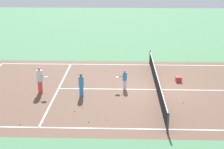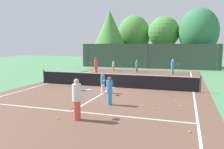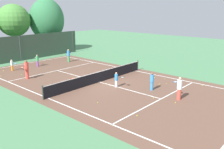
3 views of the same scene
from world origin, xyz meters
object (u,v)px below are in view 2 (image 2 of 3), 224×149
Objects in this scene: player_5 at (173,66)px; tennis_ball_1 at (3,107)px; player_6 at (113,66)px; player_2 at (103,83)px; tennis_ball_9 at (153,109)px; player_0 at (96,66)px; player_4 at (137,66)px; tennis_ball_7 at (181,106)px; tennis_ball_3 at (146,85)px; tennis_ball_5 at (109,70)px; tennis_ball_2 at (105,73)px; tennis_ball_8 at (176,101)px; player_3 at (110,90)px; tennis_ball_13 at (71,108)px; tennis_ball_6 at (58,118)px; player_1 at (77,99)px; tennis_ball_12 at (95,71)px; tennis_ball_11 at (124,75)px; ball_crate at (101,80)px; tennis_ball_10 at (42,93)px; tennis_ball_4 at (190,132)px; tennis_ball_0 at (143,106)px.

player_5 is 23.99× the size of tennis_ball_1.
player_6 is at bearing 171.47° from player_5.
tennis_ball_9 is at bearing -37.55° from player_2.
player_4 is at bearing 47.44° from player_0.
tennis_ball_1 is 8.88m from tennis_ball_7.
player_4 is (-0.26, 11.77, 0.03)m from player_2.
tennis_ball_3 is 10.95m from tennis_ball_5.
tennis_ball_2 is (0.21, 14.51, 0.00)m from tennis_ball_1.
tennis_ball_8 is (4.83, -12.70, -0.68)m from player_4.
player_3 is 22.30× the size of tennis_ball_13.
tennis_ball_6 is at bearing -103.38° from tennis_ball_3.
tennis_ball_6 and tennis_ball_8 have the same top height.
player_1 is at bearing -54.10° from tennis_ball_13.
tennis_ball_1 is 1.00× the size of tennis_ball_12.
tennis_ball_7 is (4.84, 3.62, 0.00)m from tennis_ball_6.
tennis_ball_11 is (-1.71, 13.64, -0.85)m from player_1.
ball_crate reaches higher than tennis_ball_10.
tennis_ball_1 and tennis_ball_4 have the same top height.
player_1 is at bearing -86.32° from player_4.
tennis_ball_8 is (8.28, -8.95, -0.89)m from player_0.
tennis_ball_2 is at bearing 110.57° from player_3.
player_2 is 19.73× the size of tennis_ball_12.
player_0 is 2.03m from tennis_ball_2.
player_1 is at bearing -127.12° from tennis_ball_0.
player_1 reaches higher than tennis_ball_12.
tennis_ball_11 is (2.26, -3.74, -0.59)m from player_6.
player_0 reaches higher than tennis_ball_1.
player_4 is at bearing 96.36° from player_3.
player_4 is 8.66m from tennis_ball_3.
ball_crate reaches higher than tennis_ball_2.
player_4 is (-1.10, 17.08, -0.18)m from player_1.
tennis_ball_12 is at bearing 122.49° from tennis_ball_9.
player_6 is 16.09m from tennis_ball_7.
player_6 is at bearing 114.42° from tennis_ball_9.
tennis_ball_7 is at bearing -3.68° from tennis_ball_10.
tennis_ball_10 is at bearing -159.88° from player_2.
player_3 is at bearing -170.92° from tennis_ball_0.
tennis_ball_7 is (4.03, 3.44, -0.85)m from player_1.
player_2 is at bearing -108.54° from player_5.
player_5 is at bearing 80.22° from player_3.
player_2 is 5.26m from tennis_ball_7.
player_5 reaches higher than tennis_ball_3.
tennis_ball_11 is (-4.48, 11.10, 0.00)m from tennis_ball_9.
tennis_ball_3 and tennis_ball_9 have the same top height.
player_3 is at bearing -99.78° from player_5.
tennis_ball_8 is at bearing 2.77° from tennis_ball_10.
tennis_ball_2 is at bearing -147.12° from player_4.
player_4 is 14.59m from tennis_ball_7.
tennis_ball_3 is 1.00× the size of tennis_ball_10.
tennis_ball_4 is (4.41, -0.02, -0.85)m from player_1.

